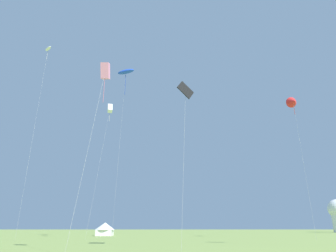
% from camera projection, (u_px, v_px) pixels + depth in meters
% --- Properties ---
extents(kite_red_delta, '(2.00, 2.76, 24.55)m').
position_uv_depth(kite_red_delta, '(294.00, 102.00, 53.90)').
color(kite_red_delta, red).
rests_on(kite_red_delta, ground).
extents(kite_blue_parafoil, '(4.21, 2.98, 33.86)m').
position_uv_depth(kite_blue_parafoil, '(126.00, 72.00, 63.39)').
color(kite_blue_parafoil, blue).
rests_on(kite_blue_parafoil, ground).
extents(kite_pink_box, '(1.88, 2.25, 16.34)m').
position_uv_depth(kite_pink_box, '(106.00, 72.00, 27.38)').
color(kite_pink_box, pink).
rests_on(kite_pink_box, ground).
extents(kite_white_parafoil, '(1.84, 1.96, 32.60)m').
position_uv_depth(kite_white_parafoil, '(49.00, 50.00, 53.44)').
color(kite_white_parafoil, white).
rests_on(kite_white_parafoil, ground).
extents(kite_black_diamond, '(1.89, 2.67, 16.63)m').
position_uv_depth(kite_black_diamond, '(186.00, 91.00, 30.96)').
color(kite_black_diamond, black).
rests_on(kite_black_diamond, ground).
extents(kite_white_box, '(2.92, 2.10, 23.99)m').
position_uv_depth(kite_white_box, '(111.00, 109.00, 56.07)').
color(kite_white_box, white).
rests_on(kite_white_box, ground).
extents(festival_tent_right, '(4.22, 4.22, 2.74)m').
position_uv_depth(festival_tent_right, '(106.00, 228.00, 64.62)').
color(festival_tent_right, white).
rests_on(festival_tent_right, ground).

